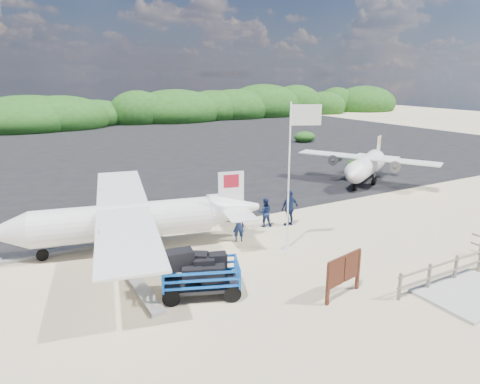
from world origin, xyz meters
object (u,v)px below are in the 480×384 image
(flagpole, at_px, (287,249))
(crew_b, at_px, (265,212))
(aircraft_large, at_px, (280,152))
(aircraft_small, at_px, (15,158))
(signboard, at_px, (342,296))
(crew_c, at_px, (290,208))
(crew_a, at_px, (238,226))
(baggage_cart, at_px, (202,295))

(flagpole, distance_m, crew_b, 3.10)
(flagpole, relative_size, aircraft_large, 0.47)
(aircraft_small, bearing_deg, signboard, 75.29)
(aircraft_large, distance_m, aircraft_small, 24.93)
(crew_c, xyz_separation_m, aircraft_small, (-11.44, 27.18, -0.94))
(crew_a, xyz_separation_m, aircraft_large, (15.03, 18.57, -0.74))
(flagpole, height_order, crew_b, flagpole)
(crew_b, bearing_deg, crew_a, 51.74)
(baggage_cart, distance_m, crew_a, 5.25)
(baggage_cart, distance_m, flagpole, 5.37)
(flagpole, height_order, crew_c, flagpole)
(crew_b, distance_m, aircraft_large, 21.72)
(crew_c, distance_m, aircraft_small, 29.50)
(crew_c, relative_size, aircraft_large, 0.14)
(baggage_cart, relative_size, aircraft_large, 0.21)
(aircraft_large, bearing_deg, crew_c, 68.96)
(crew_b, xyz_separation_m, aircraft_small, (-10.27, 26.69, -0.75))
(baggage_cart, relative_size, crew_a, 1.94)
(flagpole, xyz_separation_m, aircraft_large, (13.60, 20.39, 0.00))
(aircraft_small, bearing_deg, crew_b, 81.85)
(crew_a, distance_m, aircraft_large, 23.90)
(crew_a, relative_size, aircraft_small, 0.18)
(baggage_cart, height_order, aircraft_small, aircraft_small)
(flagpole, bearing_deg, crew_a, 128.14)
(signboard, height_order, aircraft_large, aircraft_large)
(crew_a, bearing_deg, aircraft_small, -51.61)
(crew_b, bearing_deg, baggage_cart, 64.93)
(aircraft_small, bearing_deg, flagpole, 78.69)
(flagpole, bearing_deg, crew_c, 52.41)
(flagpole, bearing_deg, crew_b, 76.33)
(crew_c, bearing_deg, crew_a, 0.72)
(crew_b, height_order, aircraft_small, crew_b)
(crew_a, bearing_deg, crew_c, -147.30)
(crew_a, height_order, crew_b, crew_b)
(signboard, distance_m, aircraft_large, 28.67)
(aircraft_large, bearing_deg, crew_b, 65.68)
(crew_a, distance_m, crew_b, 2.41)
(crew_a, xyz_separation_m, crew_c, (3.31, 0.62, 0.20))
(baggage_cart, bearing_deg, crew_a, 68.00)
(signboard, relative_size, crew_b, 1.30)
(aircraft_large, bearing_deg, aircraft_small, -9.63)
(aircraft_large, xyz_separation_m, aircraft_small, (-23.16, 9.23, 0.00))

